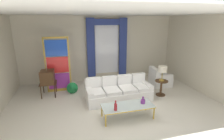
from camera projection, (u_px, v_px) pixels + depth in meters
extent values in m
plane|color=silver|center=(117.00, 108.00, 5.64)|extent=(16.00, 16.00, 0.00)
cube|color=beige|center=(99.00, 49.00, 8.05)|extent=(8.00, 0.12, 3.00)
cube|color=beige|center=(202.00, 55.00, 6.66)|extent=(0.12, 7.00, 3.00)
cube|color=white|center=(111.00, 13.00, 5.52)|extent=(8.00, 7.60, 0.04)
cube|color=white|center=(107.00, 47.00, 8.05)|extent=(1.10, 0.02, 2.50)
cylinder|color=gold|center=(107.00, 19.00, 7.60)|extent=(2.00, 0.04, 0.04)
cube|color=navy|center=(91.00, 48.00, 7.77)|extent=(0.36, 0.12, 2.70)
cube|color=navy|center=(123.00, 47.00, 8.14)|extent=(0.36, 0.12, 2.70)
cube|color=navy|center=(107.00, 22.00, 7.62)|extent=(1.80, 0.10, 0.28)
cube|color=white|center=(119.00, 95.00, 6.14)|extent=(2.34, 0.97, 0.38)
cube|color=white|center=(116.00, 86.00, 6.42)|extent=(2.32, 0.27, 0.78)
cube|color=white|center=(146.00, 90.00, 6.40)|extent=(0.22, 0.86, 0.56)
cube|color=white|center=(89.00, 97.00, 5.82)|extent=(0.22, 0.86, 0.56)
cube|color=white|center=(142.00, 87.00, 6.26)|extent=(0.55, 0.75, 0.12)
cube|color=white|center=(138.00, 78.00, 6.49)|extent=(0.51, 0.15, 0.40)
cube|color=white|center=(127.00, 88.00, 6.10)|extent=(0.55, 0.75, 0.12)
cube|color=white|center=(124.00, 80.00, 6.33)|extent=(0.51, 0.15, 0.40)
cube|color=white|center=(112.00, 90.00, 5.94)|extent=(0.55, 0.75, 0.12)
cube|color=white|center=(109.00, 81.00, 6.18)|extent=(0.51, 0.15, 0.40)
cube|color=white|center=(95.00, 92.00, 5.79)|extent=(0.55, 0.75, 0.12)
cube|color=white|center=(93.00, 83.00, 6.02)|extent=(0.51, 0.15, 0.40)
cube|color=silver|center=(128.00, 106.00, 4.96)|extent=(1.52, 0.61, 0.02)
cube|color=gold|center=(125.00, 102.00, 5.23)|extent=(1.52, 0.04, 0.03)
cube|color=gold|center=(131.00, 111.00, 4.70)|extent=(1.52, 0.04, 0.03)
cube|color=gold|center=(103.00, 109.00, 4.79)|extent=(0.04, 0.61, 0.03)
cube|color=gold|center=(151.00, 103.00, 5.15)|extent=(0.04, 0.61, 0.03)
cylinder|color=gold|center=(102.00, 111.00, 5.09)|extent=(0.04, 0.04, 0.38)
cylinder|color=gold|center=(146.00, 105.00, 5.44)|extent=(0.04, 0.04, 0.38)
cylinder|color=gold|center=(106.00, 120.00, 4.60)|extent=(0.04, 0.04, 0.38)
cylinder|color=gold|center=(154.00, 113.00, 4.95)|extent=(0.04, 0.04, 0.38)
cylinder|color=#753384|center=(143.00, 102.00, 5.07)|extent=(0.14, 0.14, 0.11)
cylinder|color=#753384|center=(143.00, 99.00, 5.04)|extent=(0.05, 0.05, 0.05)
sphere|color=#753384|center=(143.00, 97.00, 5.03)|extent=(0.06, 0.06, 0.06)
cylinder|color=maroon|center=(116.00, 107.00, 4.66)|extent=(0.08, 0.08, 0.19)
cylinder|color=maroon|center=(116.00, 103.00, 4.62)|extent=(0.04, 0.04, 0.06)
sphere|color=maroon|center=(116.00, 101.00, 4.60)|extent=(0.05, 0.05, 0.05)
cube|color=#472D19|center=(48.00, 83.00, 6.44)|extent=(0.62, 0.54, 0.03)
cylinder|color=#472D19|center=(41.00, 93.00, 6.20)|extent=(0.04, 0.04, 0.50)
cylinder|color=#472D19|center=(43.00, 87.00, 6.72)|extent=(0.04, 0.04, 0.50)
cylinder|color=#472D19|center=(55.00, 92.00, 6.31)|extent=(0.04, 0.04, 0.50)
cylinder|color=#472D19|center=(56.00, 86.00, 6.83)|extent=(0.04, 0.04, 0.50)
cube|color=#472D19|center=(47.00, 77.00, 6.37)|extent=(0.50, 0.57, 0.48)
cube|color=black|center=(41.00, 77.00, 6.31)|extent=(0.02, 0.39, 0.30)
cylinder|color=gold|center=(41.00, 82.00, 6.29)|extent=(0.01, 0.04, 0.04)
cylinder|color=gold|center=(42.00, 81.00, 6.44)|extent=(0.01, 0.04, 0.04)
cylinder|color=silver|center=(46.00, 66.00, 6.25)|extent=(0.01, 0.13, 0.34)
cylinder|color=silver|center=(46.00, 66.00, 6.25)|extent=(0.01, 0.13, 0.34)
cube|color=white|center=(160.00, 81.00, 7.58)|extent=(0.86, 0.86, 0.40)
cube|color=white|center=(161.00, 75.00, 7.51)|extent=(0.74, 0.74, 0.10)
cube|color=white|center=(154.00, 77.00, 7.47)|extent=(0.26, 0.81, 0.80)
cube|color=white|center=(157.00, 76.00, 7.86)|extent=(0.75, 0.24, 0.58)
cube|color=white|center=(164.00, 81.00, 7.25)|extent=(0.75, 0.24, 0.58)
cube|color=gold|center=(46.00, 66.00, 6.57)|extent=(0.05, 0.05, 2.20)
cube|color=gold|center=(70.00, 64.00, 6.79)|extent=(0.05, 0.05, 2.20)
cube|color=gold|center=(55.00, 38.00, 6.38)|extent=(0.90, 0.05, 0.06)
cube|color=gold|center=(60.00, 90.00, 6.98)|extent=(0.90, 0.05, 0.10)
cube|color=purple|center=(59.00, 81.00, 6.87)|extent=(0.82, 0.02, 0.64)
cube|color=red|center=(58.00, 65.00, 6.68)|extent=(0.82, 0.02, 0.64)
cube|color=#1E47B7|center=(56.00, 48.00, 6.49)|extent=(0.82, 0.02, 0.64)
cylinder|color=beige|center=(73.00, 92.00, 6.84)|extent=(0.16, 0.16, 0.06)
ellipsoid|color=#1863B0|center=(72.00, 89.00, 6.81)|extent=(0.18, 0.32, 0.20)
sphere|color=#1863B0|center=(72.00, 85.00, 6.90)|extent=(0.09, 0.09, 0.09)
cone|color=gold|center=(72.00, 85.00, 6.96)|extent=(0.02, 0.04, 0.02)
cone|color=#1D8742|center=(72.00, 88.00, 6.61)|extent=(0.44, 0.40, 0.50)
cylinder|color=#472D19|center=(162.00, 81.00, 6.44)|extent=(0.48, 0.48, 0.03)
cylinder|color=#472D19|center=(161.00, 88.00, 6.52)|extent=(0.08, 0.08, 0.55)
cylinder|color=#472D19|center=(160.00, 95.00, 6.60)|extent=(0.36, 0.36, 0.03)
cylinder|color=#B29338|center=(162.00, 80.00, 6.43)|extent=(0.18, 0.18, 0.04)
cylinder|color=#B29338|center=(162.00, 75.00, 6.37)|extent=(0.03, 0.03, 0.36)
cylinder|color=beige|center=(163.00, 69.00, 6.30)|extent=(0.32, 0.32, 0.22)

